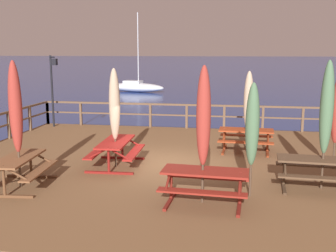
# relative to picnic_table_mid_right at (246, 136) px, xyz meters

# --- Properties ---
(ground_plane) EXTENTS (600.00, 600.00, 0.00)m
(ground_plane) POSITION_rel_picnic_table_mid_right_xyz_m (-2.52, -1.96, -1.23)
(ground_plane) COLOR navy
(wooden_deck) EXTENTS (13.46, 11.90, 0.67)m
(wooden_deck) POSITION_rel_picnic_table_mid_right_xyz_m (-2.52, -1.96, -0.89)
(wooden_deck) COLOR brown
(wooden_deck) RESTS_ON ground
(railing_waterside_far) EXTENTS (13.26, 0.10, 1.09)m
(railing_waterside_far) POSITION_rel_picnic_table_mid_right_xyz_m (-2.52, 3.84, 0.19)
(railing_waterside_far) COLOR brown
(railing_waterside_far) RESTS_ON wooden_deck
(picnic_table_mid_right) EXTENTS (1.88, 1.48, 0.78)m
(picnic_table_mid_right) POSITION_rel_picnic_table_mid_right_xyz_m (0.00, 0.00, 0.00)
(picnic_table_mid_right) COLOR #993819
(picnic_table_mid_right) RESTS_ON wooden_deck
(picnic_table_mid_left) EXTENTS (2.13, 1.50, 0.78)m
(picnic_table_mid_left) POSITION_rel_picnic_table_mid_right_xyz_m (1.74, -3.59, 0.01)
(picnic_table_mid_left) COLOR brown
(picnic_table_mid_left) RESTS_ON wooden_deck
(picnic_table_back_right) EXTENTS (1.56, 2.01, 0.78)m
(picnic_table_back_right) POSITION_rel_picnic_table_mid_right_xyz_m (-5.73, -4.72, 0.00)
(picnic_table_back_right) COLOR brown
(picnic_table_back_right) RESTS_ON wooden_deck
(picnic_table_front_left) EXTENTS (1.98, 1.49, 0.78)m
(picnic_table_front_left) POSITION_rel_picnic_table_mid_right_xyz_m (-0.99, -5.05, 0.00)
(picnic_table_front_left) COLOR maroon
(picnic_table_front_left) RESTS_ON wooden_deck
(picnic_table_back_left) EXTENTS (1.49, 2.05, 0.78)m
(picnic_table_back_left) POSITION_rel_picnic_table_mid_right_xyz_m (-3.85, -2.47, 0.01)
(picnic_table_back_left) COLOR maroon
(picnic_table_back_left) RESTS_ON wooden_deck
(patio_umbrella_short_mid) EXTENTS (0.32, 0.32, 2.75)m
(patio_umbrella_short_mid) POSITION_rel_picnic_table_mid_right_xyz_m (0.04, -0.07, 1.19)
(patio_umbrella_short_mid) COLOR #4C3828
(patio_umbrella_short_mid) RESTS_ON wooden_deck
(patio_umbrella_tall_front) EXTENTS (0.32, 0.32, 3.19)m
(patio_umbrella_tall_front) POSITION_rel_picnic_table_mid_right_xyz_m (1.81, -3.57, 1.47)
(patio_umbrella_tall_front) COLOR #4C3828
(patio_umbrella_tall_front) RESTS_ON wooden_deck
(patio_umbrella_short_front) EXTENTS (0.32, 0.32, 3.18)m
(patio_umbrella_short_front) POSITION_rel_picnic_table_mid_right_xyz_m (-5.69, -4.71, 1.46)
(patio_umbrella_short_front) COLOR #4C3828
(patio_umbrella_short_front) RESTS_ON wooden_deck
(patio_umbrella_tall_mid_left) EXTENTS (0.32, 0.32, 3.10)m
(patio_umbrella_tall_mid_left) POSITION_rel_picnic_table_mid_right_xyz_m (-1.05, -5.02, 1.41)
(patio_umbrella_tall_mid_left) COLOR #4C3828
(patio_umbrella_tall_mid_left) RESTS_ON wooden_deck
(patio_umbrella_tall_back_left) EXTENTS (0.32, 0.32, 2.92)m
(patio_umbrella_tall_back_left) POSITION_rel_picnic_table_mid_right_xyz_m (-3.84, -2.53, 1.30)
(patio_umbrella_tall_back_left) COLOR #4C3828
(patio_umbrella_tall_back_left) RESTS_ON wooden_deck
(patio_umbrella_tall_back_right) EXTENTS (0.32, 0.32, 2.70)m
(patio_umbrella_tall_back_right) POSITION_rel_picnic_table_mid_right_xyz_m (0.03, -4.44, 1.16)
(patio_umbrella_tall_back_right) COLOR #4C3828
(patio_umbrella_tall_back_right) RESTS_ON wooden_deck
(lamp_post_hooked) EXTENTS (0.52, 0.55, 3.20)m
(lamp_post_hooked) POSITION_rel_picnic_table_mid_right_xyz_m (-8.41, 3.15, 1.56)
(lamp_post_hooked) COLOR black
(lamp_post_hooked) RESTS_ON wooden_deck
(sailboat_distant) EXTENTS (6.21, 2.78, 7.72)m
(sailboat_distant) POSITION_rel_picnic_table_mid_right_xyz_m (-10.43, 25.92, -0.71)
(sailboat_distant) COLOR silver
(sailboat_distant) RESTS_ON ground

